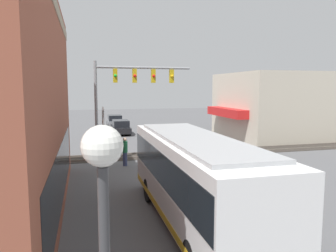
{
  "coord_description": "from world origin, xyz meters",
  "views": [
    {
      "loc": [
        -17.29,
        6.61,
        4.95
      ],
      "look_at": [
        5.38,
        0.75,
        2.24
      ],
      "focal_mm": 35.0,
      "sensor_mm": 36.0,
      "label": 1
    }
  ],
  "objects_px": {
    "city_bus": "(195,176)",
    "pedestrian_at_crossing": "(125,151)",
    "parked_car_silver": "(157,136)",
    "parked_car_grey": "(115,121)",
    "crossing_signal": "(103,131)",
    "parked_car_black": "(121,128)"
  },
  "relations": [
    {
      "from": "crossing_signal",
      "to": "parked_car_grey",
      "type": "relative_size",
      "value": 0.88
    },
    {
      "from": "parked_car_grey",
      "to": "pedestrian_at_crossing",
      "type": "xyz_separation_m",
      "value": [
        -21.5,
        1.33,
        0.23
      ]
    },
    {
      "from": "pedestrian_at_crossing",
      "to": "parked_car_grey",
      "type": "bearing_deg",
      "value": -3.54
    },
    {
      "from": "parked_car_silver",
      "to": "parked_car_grey",
      "type": "xyz_separation_m",
      "value": [
        13.34,
        2.6,
        0.05
      ]
    },
    {
      "from": "crossing_signal",
      "to": "parked_car_grey",
      "type": "bearing_deg",
      "value": -7.01
    },
    {
      "from": "city_bus",
      "to": "pedestrian_at_crossing",
      "type": "bearing_deg",
      "value": 7.8
    },
    {
      "from": "city_bus",
      "to": "parked_car_silver",
      "type": "distance_m",
      "value": 18.09
    },
    {
      "from": "parked_car_black",
      "to": "pedestrian_at_crossing",
      "type": "relative_size",
      "value": 2.4
    },
    {
      "from": "crossing_signal",
      "to": "city_bus",
      "type": "bearing_deg",
      "value": -164.43
    },
    {
      "from": "city_bus",
      "to": "crossing_signal",
      "type": "xyz_separation_m",
      "value": [
        9.55,
        2.66,
        0.51
      ]
    },
    {
      "from": "city_bus",
      "to": "parked_car_black",
      "type": "bearing_deg",
      "value": -0.0
    },
    {
      "from": "pedestrian_at_crossing",
      "to": "parked_car_silver",
      "type": "bearing_deg",
      "value": -25.71
    },
    {
      "from": "parked_car_silver",
      "to": "parked_car_grey",
      "type": "distance_m",
      "value": 13.59
    },
    {
      "from": "crossing_signal",
      "to": "parked_car_black",
      "type": "relative_size",
      "value": 0.87
    },
    {
      "from": "parked_car_silver",
      "to": "parked_car_black",
      "type": "bearing_deg",
      "value": 22.02
    },
    {
      "from": "parked_car_grey",
      "to": "pedestrian_at_crossing",
      "type": "bearing_deg",
      "value": 176.46
    },
    {
      "from": "city_bus",
      "to": "parked_car_grey",
      "type": "xyz_separation_m",
      "value": [
        31.21,
        -0.0,
        -1.08
      ]
    },
    {
      "from": "crossing_signal",
      "to": "pedestrian_at_crossing",
      "type": "xyz_separation_m",
      "value": [
        0.16,
        -1.33,
        -1.36
      ]
    },
    {
      "from": "crossing_signal",
      "to": "parked_car_black",
      "type": "bearing_deg",
      "value": -10.23
    },
    {
      "from": "city_bus",
      "to": "pedestrian_at_crossing",
      "type": "relative_size",
      "value": 5.49
    },
    {
      "from": "pedestrian_at_crossing",
      "to": "crossing_signal",
      "type": "bearing_deg",
      "value": 96.67
    },
    {
      "from": "parked_car_grey",
      "to": "pedestrian_at_crossing",
      "type": "relative_size",
      "value": 2.38
    }
  ]
}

